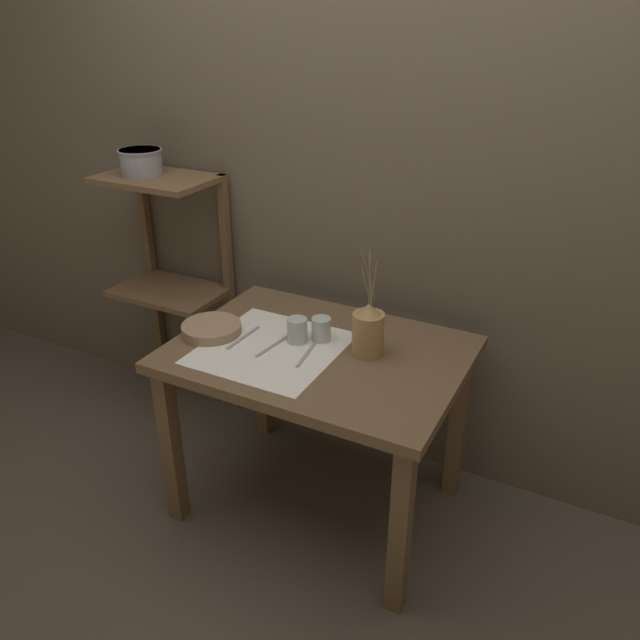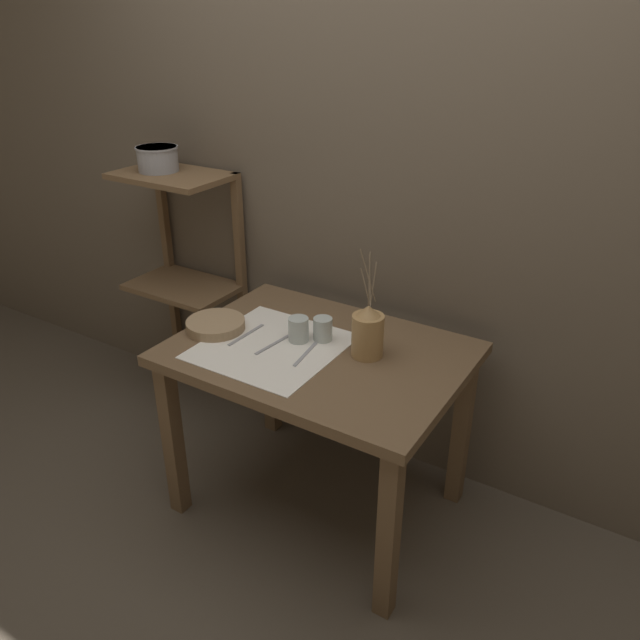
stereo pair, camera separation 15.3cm
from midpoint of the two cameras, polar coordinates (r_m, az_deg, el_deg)
ground_plane at (r=2.68m, az=-1.82°, el=-16.30°), size 12.00×12.00×0.00m
stone_wall_back at (r=2.48m, az=3.41°, el=12.00°), size 7.00×0.06×2.40m
wooden_table at (r=2.31m, az=-2.04°, el=-5.01°), size 1.04×0.76×0.72m
wooden_shelf_unit at (r=2.95m, az=-14.90°, el=5.87°), size 0.50×0.33×1.19m
linen_cloth at (r=2.27m, az=-6.42°, el=-2.60°), size 0.48×0.50×0.00m
pitcher_with_flowers at (r=2.18m, az=2.43°, el=-1.01°), size 0.11×0.11×0.40m
wooden_bowl at (r=2.40m, az=-11.70°, el=-0.83°), size 0.22×0.22×0.04m
glass_tumbler_near at (r=2.28m, az=-4.03°, el=-0.97°), size 0.07×0.07×0.09m
glass_tumbler_far at (r=2.29m, az=-1.80°, el=-0.85°), size 0.07×0.07×0.09m
knife_center at (r=2.35m, az=-8.86°, el=-1.63°), size 0.02×0.20×0.00m
fork_outer at (r=2.28m, az=-6.20°, el=-2.36°), size 0.03×0.20×0.00m
fork_inner at (r=2.22m, az=-3.17°, el=-3.11°), size 0.04×0.20×0.00m
metal_pot_large at (r=2.85m, az=-17.59°, el=13.68°), size 0.18×0.18×0.11m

